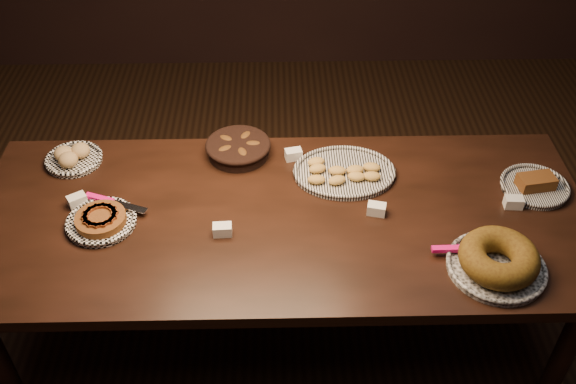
{
  "coord_description": "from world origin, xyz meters",
  "views": [
    {
      "loc": [
        -0.02,
        -1.81,
        2.44
      ],
      "look_at": [
        0.02,
        0.05,
        0.82
      ],
      "focal_mm": 40.0,
      "sensor_mm": 36.0,
      "label": 1
    }
  ],
  "objects_px": {
    "bundt_cake_plate": "(498,260)",
    "apple_tart_plate": "(101,220)",
    "buffet_table": "(282,228)",
    "madeleine_platter": "(344,172)"
  },
  "relations": [
    {
      "from": "buffet_table",
      "to": "bundt_cake_plate",
      "type": "bearing_deg",
      "value": -21.96
    },
    {
      "from": "apple_tart_plate",
      "to": "buffet_table",
      "type": "bearing_deg",
      "value": -9.18
    },
    {
      "from": "apple_tart_plate",
      "to": "bundt_cake_plate",
      "type": "distance_m",
      "value": 1.46
    },
    {
      "from": "bundt_cake_plate",
      "to": "apple_tart_plate",
      "type": "bearing_deg",
      "value": 173.46
    },
    {
      "from": "bundt_cake_plate",
      "to": "buffet_table",
      "type": "bearing_deg",
      "value": 161.87
    },
    {
      "from": "buffet_table",
      "to": "bundt_cake_plate",
      "type": "relative_size",
      "value": 6.15
    },
    {
      "from": "apple_tart_plate",
      "to": "bundt_cake_plate",
      "type": "bearing_deg",
      "value": -22.83
    },
    {
      "from": "buffet_table",
      "to": "madeleine_platter",
      "type": "relative_size",
      "value": 5.73
    },
    {
      "from": "buffet_table",
      "to": "madeleine_platter",
      "type": "bearing_deg",
      "value": 41.82
    },
    {
      "from": "buffet_table",
      "to": "madeleine_platter",
      "type": "height_order",
      "value": "madeleine_platter"
    }
  ]
}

